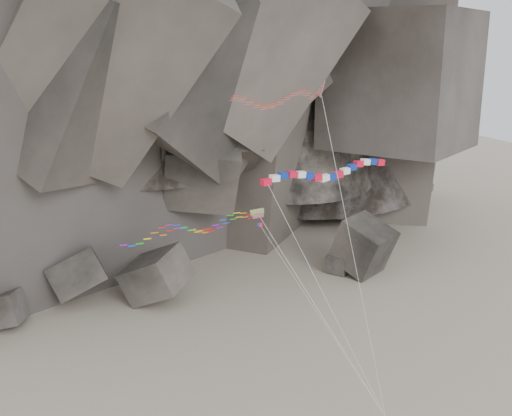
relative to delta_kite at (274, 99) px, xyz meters
name	(u,v)px	position (x,y,z in m)	size (l,w,h in m)	color
boulder_field	(153,286)	(-1.73, 31.81, -27.96)	(72.94, 16.36, 9.80)	#47423F
delta_kite	(274,99)	(0.00, 0.00, 0.00)	(13.62, 5.41, 30.22)	red
banner_kite	(327,173)	(5.58, 0.88, -6.67)	(13.10, 6.25, 22.88)	red
parafoil_kite	(187,228)	(-6.16, 3.67, -10.84)	(21.85, 8.17, 18.99)	#FCF50E
pennant_kite	(291,273)	(2.55, 1.43, -15.53)	(9.54, 7.35, 17.74)	red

